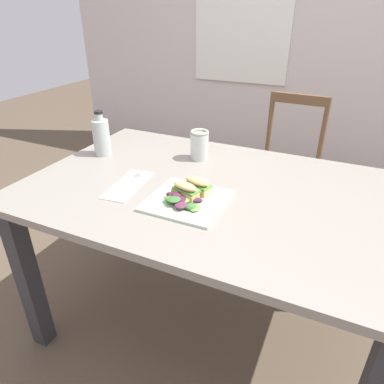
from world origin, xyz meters
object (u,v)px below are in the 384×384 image
(mason_jar_iced_tea, at_px, (199,146))
(chair_wooden_far, at_px, (286,165))
(plate_lunch, at_px, (187,201))
(bottle_cold_brew, at_px, (102,139))
(dining_table, at_px, (209,212))
(fork_on_napkin, at_px, (130,182))
(sandwich_half_front, at_px, (185,190))
(sandwich_half_back, at_px, (197,185))

(mason_jar_iced_tea, bearing_deg, chair_wooden_far, 70.62)
(plate_lunch, bearing_deg, chair_wooden_far, 82.41)
(chair_wooden_far, bearing_deg, mason_jar_iced_tea, -109.38)
(chair_wooden_far, distance_m, plate_lunch, 1.20)
(chair_wooden_far, relative_size, bottle_cold_brew, 4.25)
(dining_table, bearing_deg, mason_jar_iced_tea, 122.01)
(fork_on_napkin, xyz_separation_m, bottle_cold_brew, (-0.28, 0.20, 0.07))
(mason_jar_iced_tea, bearing_deg, sandwich_half_front, -73.80)
(dining_table, relative_size, fork_on_napkin, 7.61)
(fork_on_napkin, bearing_deg, sandwich_half_front, -4.94)
(fork_on_napkin, bearing_deg, dining_table, 19.51)
(mason_jar_iced_tea, bearing_deg, plate_lunch, -72.39)
(plate_lunch, bearing_deg, mason_jar_iced_tea, 107.61)
(sandwich_half_back, bearing_deg, bottle_cold_brew, 162.73)
(chair_wooden_far, xyz_separation_m, plate_lunch, (-0.15, -1.15, 0.30))
(sandwich_half_front, xyz_separation_m, sandwich_half_back, (0.02, 0.05, 0.00))
(dining_table, distance_m, chair_wooden_far, 1.04)
(bottle_cold_brew, bearing_deg, fork_on_napkin, -35.90)
(chair_wooden_far, relative_size, sandwich_half_back, 8.00)
(chair_wooden_far, bearing_deg, bottle_cold_brew, -127.44)
(plate_lunch, height_order, sandwich_half_front, sandwich_half_front)
(bottle_cold_brew, height_order, mason_jar_iced_tea, bottle_cold_brew)
(chair_wooden_far, xyz_separation_m, mason_jar_iced_tea, (-0.27, -0.78, 0.35))
(dining_table, height_order, plate_lunch, plate_lunch)
(chair_wooden_far, distance_m, sandwich_half_front, 1.20)
(plate_lunch, relative_size, bottle_cold_brew, 1.30)
(chair_wooden_far, distance_m, fork_on_napkin, 1.23)
(fork_on_napkin, bearing_deg, chair_wooden_far, 69.56)
(fork_on_napkin, relative_size, mason_jar_iced_tea, 1.42)
(plate_lunch, relative_size, sandwich_half_back, 2.44)
(sandwich_half_front, bearing_deg, sandwich_half_back, 66.79)
(sandwich_half_back, xyz_separation_m, fork_on_napkin, (-0.27, -0.03, -0.03))
(fork_on_napkin, bearing_deg, sandwich_half_back, 6.74)
(sandwich_half_front, relative_size, mason_jar_iced_tea, 0.83)
(sandwich_half_front, bearing_deg, mason_jar_iced_tea, 106.20)
(dining_table, relative_size, mason_jar_iced_tea, 10.78)
(plate_lunch, distance_m, sandwich_half_front, 0.04)
(dining_table, distance_m, fork_on_napkin, 0.33)
(sandwich_half_front, height_order, bottle_cold_brew, bottle_cold_brew)
(fork_on_napkin, height_order, bottle_cold_brew, bottle_cold_brew)
(chair_wooden_far, height_order, plate_lunch, chair_wooden_far)
(dining_table, relative_size, plate_lunch, 5.33)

